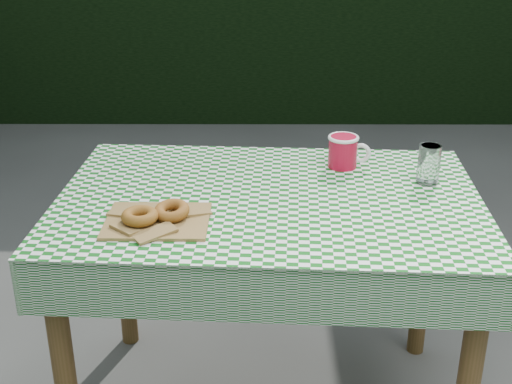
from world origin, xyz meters
TOP-DOWN VIEW (x-y plane):
  - table at (-0.14, -0.10)m, footprint 1.22×0.85m
  - tablecloth at (-0.14, -0.10)m, footprint 1.24×0.87m
  - paper_bag at (-0.43, -0.27)m, footprint 0.27×0.22m
  - bagel_front at (-0.47, -0.29)m, footprint 0.10×0.10m
  - bagel_back at (-0.40, -0.26)m, footprint 0.13×0.13m
  - coffee_mug at (0.09, 0.13)m, footprint 0.21×0.21m
  - drinking_glass at (0.33, 0.00)m, footprint 0.08×0.08m

SIDE VIEW (x-z plane):
  - table at x=-0.14m, z-range 0.00..0.75m
  - tablecloth at x=-0.14m, z-range 0.75..0.76m
  - paper_bag at x=-0.43m, z-range 0.76..0.77m
  - bagel_back at x=-0.40m, z-range 0.77..0.80m
  - bagel_front at x=-0.47m, z-range 0.77..0.80m
  - coffee_mug at x=0.09m, z-range 0.76..0.86m
  - drinking_glass at x=0.33m, z-range 0.76..0.87m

